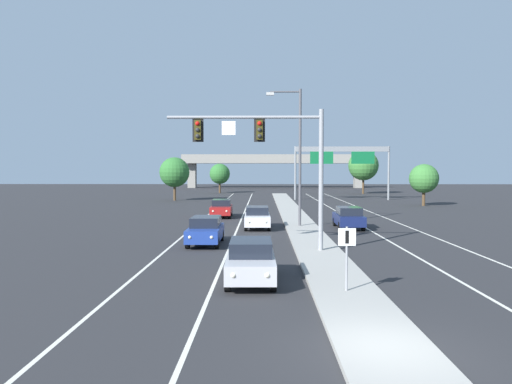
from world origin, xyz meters
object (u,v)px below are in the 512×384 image
at_px(tree_far_right_c, 363,165).
at_px(car_oncoming_silver, 251,260).
at_px(car_oncoming_white, 257,217).
at_px(car_receding_navy, 349,217).
at_px(overhead_signal_mast, 271,148).
at_px(car_oncoming_blue, 206,230).
at_px(street_lamp_median, 297,149).
at_px(car_oncoming_red, 221,208).
at_px(highway_sign_gantry, 342,156).
at_px(tree_far_left_a, 175,172).
at_px(median_sign_post, 347,249).
at_px(tree_far_right_a, 424,179).
at_px(tree_far_left_b, 220,174).

bearing_deg(tree_far_right_c, car_oncoming_silver, -105.01).
bearing_deg(car_oncoming_white, car_receding_navy, 0.05).
bearing_deg(car_oncoming_white, overhead_signal_mast, -85.61).
bearing_deg(car_oncoming_blue, overhead_signal_mast, -37.13).
relative_size(street_lamp_median, car_oncoming_red, 2.22).
height_order(car_oncoming_blue, highway_sign_gantry, highway_sign_gantry).
relative_size(car_oncoming_blue, tree_far_left_a, 0.75).
xyz_separation_m(median_sign_post, tree_far_right_a, (16.08, 41.22, 1.62)).
distance_m(median_sign_post, car_oncoming_silver, 3.95).
distance_m(car_oncoming_red, highway_sign_gantry, 29.27).
distance_m(tree_far_right_c, tree_far_left_a, 35.05).
relative_size(highway_sign_gantry, tree_far_left_a, 2.24).
bearing_deg(street_lamp_median, tree_far_left_a, 115.12).
xyz_separation_m(car_oncoming_white, highway_sign_gantry, (11.47, 33.08, 5.34)).
bearing_deg(car_oncoming_white, car_oncoming_blue, -110.58).
height_order(tree_far_left_b, tree_far_left_a, tree_far_left_a).
bearing_deg(overhead_signal_mast, tree_far_right_c, 74.22).
distance_m(median_sign_post, tree_far_right_c, 70.86).
bearing_deg(street_lamp_median, overhead_signal_mast, -100.85).
height_order(median_sign_post, tree_far_left_b, tree_far_left_b).
xyz_separation_m(overhead_signal_mast, tree_far_right_c, (17.17, 60.78, -0.42)).
relative_size(median_sign_post, car_oncoming_silver, 0.49).
distance_m(car_oncoming_silver, highway_sign_gantry, 51.57).
relative_size(street_lamp_median, car_oncoming_white, 2.22).
distance_m(highway_sign_gantry, tree_far_right_a, 13.65).
bearing_deg(car_oncoming_red, tree_far_left_a, 109.78).
height_order(street_lamp_median, tree_far_right_c, street_lamp_median).
bearing_deg(tree_far_left_a, car_oncoming_white, -69.76).
bearing_deg(tree_far_left_a, tree_far_right_a, -16.81).
xyz_separation_m(overhead_signal_mast, tree_far_left_b, (-8.12, 63.27, -1.90)).
bearing_deg(median_sign_post, overhead_signal_mast, 106.19).
distance_m(median_sign_post, street_lamp_median, 19.91).
height_order(car_receding_navy, tree_far_left_b, tree_far_left_b).
xyz_separation_m(car_oncoming_blue, car_receding_navy, (9.50, 7.66, 0.00)).
height_order(car_oncoming_blue, tree_far_left_a, tree_far_left_a).
xyz_separation_m(car_oncoming_silver, tree_far_left_a, (-11.63, 48.61, 3.06)).
bearing_deg(car_oncoming_silver, tree_far_right_c, 74.99).
distance_m(median_sign_post, car_oncoming_white, 19.19).
xyz_separation_m(tree_far_left_a, tree_far_right_a, (31.03, -9.37, -0.67)).
height_order(overhead_signal_mast, median_sign_post, overhead_signal_mast).
bearing_deg(car_oncoming_blue, highway_sign_gantry, 70.60).
bearing_deg(tree_far_right_c, overhead_signal_mast, -105.78).
xyz_separation_m(street_lamp_median, tree_far_left_b, (-10.23, 52.26, -2.33)).
height_order(street_lamp_median, tree_far_left_a, street_lamp_median).
height_order(tree_far_left_a, tree_far_right_a, tree_far_left_a).
bearing_deg(tree_far_left_b, street_lamp_median, -78.92).
xyz_separation_m(overhead_signal_mast, car_oncoming_blue, (-3.68, 2.78, -4.54)).
height_order(street_lamp_median, car_oncoming_white, street_lamp_median).
height_order(median_sign_post, car_receding_navy, median_sign_post).
height_order(car_oncoming_blue, tree_far_right_a, tree_far_right_a).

